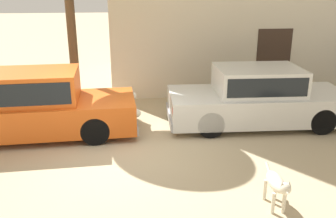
% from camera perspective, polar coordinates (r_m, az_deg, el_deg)
% --- Properties ---
extents(ground_plane, '(80.00, 80.00, 0.00)m').
position_cam_1_polar(ground_plane, '(7.89, -6.76, -6.91)').
color(ground_plane, tan).
extents(parked_sedan_nearest, '(4.82, 1.91, 1.54)m').
position_cam_1_polar(parked_sedan_nearest, '(9.07, -20.08, 0.63)').
color(parked_sedan_nearest, '#D15619').
rests_on(parked_sedan_nearest, ground_plane).
extents(parked_sedan_second, '(4.66, 1.92, 1.47)m').
position_cam_1_polar(parked_sedan_second, '(9.51, 13.73, 1.88)').
color(parked_sedan_second, silver).
rests_on(parked_sedan_second, ground_plane).
extents(stray_dog_spotted, '(0.25, 1.00, 0.66)m').
position_cam_1_polar(stray_dog_spotted, '(6.13, 16.53, -11.14)').
color(stray_dog_spotted, beige).
rests_on(stray_dog_spotted, ground_plane).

